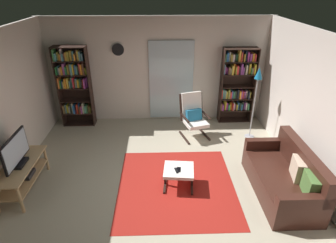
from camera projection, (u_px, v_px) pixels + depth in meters
name	position (u px, v px, depth m)	size (l,w,h in m)	color
ground_plane	(159.00, 190.00, 4.91)	(7.02, 7.02, 0.00)	#AEA48C
wall_back	(158.00, 71.00, 6.90)	(5.60, 0.06, 2.60)	silver
wall_right	(327.00, 122.00, 4.40)	(0.06, 6.00, 2.60)	silver
glass_door_panel	(171.00, 81.00, 6.96)	(1.10, 0.01, 2.00)	silver
area_rug	(176.00, 185.00, 5.01)	(2.07, 2.17, 0.01)	maroon
tv_stand	(22.00, 173.00, 4.78)	(0.49, 1.23, 0.53)	tan
television	(16.00, 152.00, 4.58)	(0.20, 0.81, 0.54)	black
bookshelf_near_tv	(74.00, 83.00, 6.68)	(0.78, 0.30, 1.99)	black
bookshelf_near_sofa	(237.00, 83.00, 6.90)	(0.83, 0.30, 1.90)	black
leather_sofa	(285.00, 178.00, 4.72)	(0.82, 1.71, 0.86)	#391C15
lounge_armchair	(193.00, 114.00, 6.43)	(0.72, 0.78, 1.02)	black
ottoman	(179.00, 172.00, 4.87)	(0.57, 0.53, 0.37)	white
tv_remote	(176.00, 170.00, 4.79)	(0.04, 0.14, 0.02)	black
cell_phone	(179.00, 170.00, 4.81)	(0.07, 0.14, 0.01)	black
floor_lamp_by_shelf	(257.00, 84.00, 5.98)	(0.22, 0.22, 1.68)	#A5A5AD
wall_clock	(118.00, 50.00, 6.55)	(0.29, 0.03, 0.29)	silver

